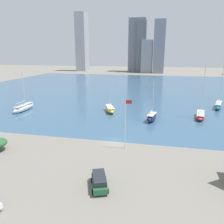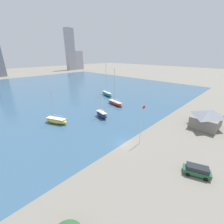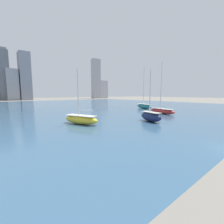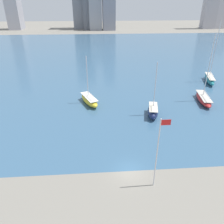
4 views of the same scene
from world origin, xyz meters
name	(u,v)px [view 4 (image 4 of 4)]	position (x,y,z in m)	size (l,w,h in m)	color
ground_plane	(129,171)	(0.00, 0.00, 0.00)	(500.00, 500.00, 0.00)	gray
harbor_water	(106,57)	(0.00, 70.00, 0.00)	(180.00, 140.00, 0.00)	#385B7A
flag_pole	(158,151)	(2.78, -2.80, 5.41)	(1.24, 0.14, 9.87)	silver
sailboat_teal	(210,79)	(28.60, 35.24, 1.10)	(4.56, 9.85, 16.77)	#1E757F
sailboat_navy	(153,111)	(7.19, 16.02, 1.14)	(3.33, 6.31, 11.13)	#19234C
sailboat_yellow	(89,100)	(-6.01, 23.01, 0.96)	(5.22, 8.28, 10.85)	yellow
sailboat_red	(204,98)	(20.72, 21.99, 0.90)	(4.03, 9.69, 15.45)	#B72828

